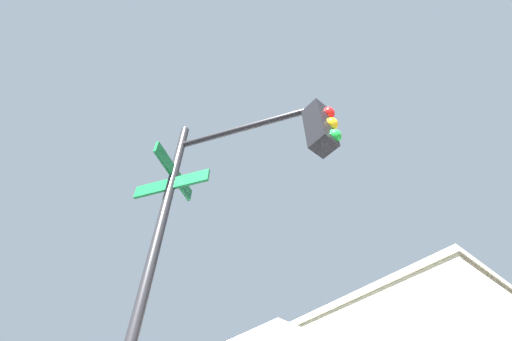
# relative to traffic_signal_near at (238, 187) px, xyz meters

# --- Properties ---
(traffic_signal_near) EXTENTS (2.46, 1.69, 5.41)m
(traffic_signal_near) POSITION_rel_traffic_signal_near_xyz_m (0.00, 0.00, 0.00)
(traffic_signal_near) COLOR black
(traffic_signal_near) RESTS_ON ground_plane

